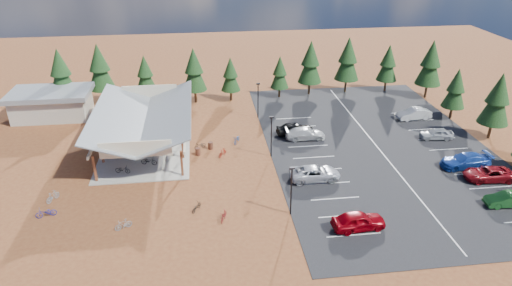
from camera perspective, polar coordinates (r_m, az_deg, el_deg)
name	(u,v)px	position (r m, az deg, el deg)	size (l,w,h in m)	color
ground	(231,167)	(52.33, -3.19, -2.99)	(140.00, 140.00, 0.00)	brown
asphalt_lot	(376,146)	(58.90, 14.82, -0.37)	(27.00, 44.00, 0.04)	black
concrete_pad	(147,144)	(58.88, -13.47, -0.18)	(10.60, 18.60, 0.10)	gray
bike_pavilion	(144,117)	(57.36, -13.85, 3.20)	(11.65, 19.40, 4.97)	maroon
outbuilding	(52,103)	(71.03, -24.16, 4.54)	(11.00, 7.00, 3.90)	#ADA593
lamp_post_0	(291,187)	(42.86, 4.45, -5.56)	(0.50, 0.25, 5.14)	black
lamp_post_1	(271,134)	(53.26, 1.93, 1.18)	(0.50, 0.25, 5.14)	black
lamp_post_2	(258,98)	(64.22, 0.26, 5.66)	(0.50, 0.25, 5.14)	black
trash_bin_0	(198,152)	(55.09, -7.27, -1.06)	(0.60, 0.60, 0.90)	#4A271A
trash_bin_1	(211,146)	(56.37, -5.71, -0.32)	(0.60, 0.60, 0.90)	#4A271A
pine_0	(61,72)	(73.13, -23.25, 8.17)	(3.85, 3.85, 8.97)	#382314
pine_1	(100,67)	(72.96, -18.97, 8.95)	(3.94, 3.94, 9.18)	#382314
pine_2	(145,74)	(72.01, -13.70, 8.44)	(3.13, 3.13, 7.28)	#382314
pine_3	(194,70)	(69.92, -7.76, 9.06)	(3.65, 3.65, 8.50)	#382314
pine_4	(230,74)	(70.51, -3.21, 8.55)	(2.95, 2.95, 6.86)	#382314
pine_5	(280,72)	(71.93, 2.99, 8.80)	(2.86, 2.86, 6.65)	#382314
pine_6	(310,62)	(73.16, 6.82, 10.01)	(3.75, 3.75, 8.74)	#382314
pine_7	(348,59)	(75.19, 11.41, 10.26)	(3.88, 3.88, 9.04)	#382314
pine_8	(388,63)	(77.44, 16.18, 9.57)	(3.31, 3.31, 7.70)	#382314
pine_11	(498,99)	(64.55, 27.97, 4.88)	(3.76, 3.76, 8.75)	#382314
pine_12	(456,88)	(69.19, 23.71, 6.27)	(3.15, 3.15, 7.35)	#382314
pine_13	(431,63)	(76.16, 21.00, 9.32)	(3.94, 3.94, 9.18)	#382314
bike_0	(123,170)	(52.72, -16.33, -3.20)	(0.59, 1.69, 0.89)	black
bike_1	(127,154)	(55.83, -15.87, -1.35)	(0.48, 1.70, 1.02)	#9D9FA6
bike_2	(132,137)	(60.05, -15.19, 0.67)	(0.59, 1.68, 0.88)	navy
bike_3	(128,123)	(64.35, -15.67, 2.41)	(0.47, 1.65, 0.99)	maroon
bike_4	(149,161)	(53.68, -13.23, -2.18)	(0.66, 1.89, 0.99)	black
bike_5	(159,142)	(57.90, -12.00, 0.14)	(0.49, 1.74, 1.04)	gray
bike_6	(161,140)	(58.48, -11.74, 0.42)	(0.67, 1.91, 1.00)	#16449C
bike_7	(162,117)	(65.17, -11.72, 3.15)	(0.46, 1.62, 0.97)	#9A391A
bike_9	(53,196)	(50.28, -24.08, -6.11)	(0.50, 1.76, 1.06)	gray
bike_10	(46,213)	(48.00, -24.78, -7.90)	(0.66, 1.89, 0.99)	navy
bike_11	(224,215)	(43.38, -4.06, -9.02)	(0.48, 1.69, 1.02)	maroon
bike_12	(196,207)	(44.98, -7.46, -7.94)	(0.53, 1.53, 0.80)	black
bike_13	(123,224)	(43.86, -16.26, -9.74)	(0.46, 1.63, 0.98)	gray
bike_14	(237,139)	(57.63, -2.41, 0.46)	(0.66, 1.88, 0.99)	#114497
bike_15	(223,153)	(54.50, -4.21, -1.20)	(0.45, 1.60, 0.96)	maroon
bike_16	(200,145)	(56.66, -7.01, -0.30)	(0.53, 1.53, 0.80)	black
car_0	(358,221)	(42.99, 12.69, -9.45)	(1.98, 4.92, 1.68)	#82010A
car_2	(315,173)	(49.80, 7.38, -3.75)	(2.53, 5.49, 1.53)	#B2B3BA
car_3	(305,134)	(58.77, 6.17, 1.17)	(2.09, 5.14, 1.49)	#B7B7B7
car_4	(295,129)	(59.81, 4.89, 1.78)	(1.97, 4.89, 1.67)	black
car_5	(507,200)	(51.39, 28.87, -6.21)	(1.48, 4.24, 1.40)	#174A1C
car_6	(488,174)	(55.35, 27.04, -3.46)	(2.40, 5.20, 1.45)	maroon
car_7	(465,161)	(56.95, 24.72, -2.03)	(2.29, 5.62, 1.63)	navy
car_8	(436,134)	(62.89, 21.60, 1.08)	(1.68, 4.17, 1.42)	#A0A3A7
car_9	(414,114)	(68.15, 19.14, 3.47)	(1.68, 4.80, 1.58)	silver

